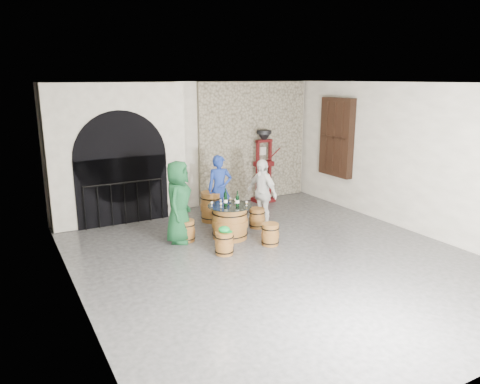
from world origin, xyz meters
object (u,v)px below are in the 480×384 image
person_blue (220,189)px  person_white (262,193)px  barrel_stool_far (222,215)px  barrel_stool_near_left (224,243)px  barrel_stool_near_right (270,234)px  barrel_stool_right (257,218)px  barrel_stool_left (186,231)px  barrel_table (230,222)px  corking_press (264,161)px  wine_bottle_left (226,200)px  wine_bottle_center (237,200)px  person_green (178,202)px  wine_bottle_right (225,197)px

person_blue → person_white: 1.02m
barrel_stool_far → barrel_stool_near_left: size_ratio=1.00×
barrel_stool_near_left → person_blue: 2.15m
barrel_stool_near_right → person_blue: (-0.19, 1.89, 0.56)m
barrel_stool_right → person_white: size_ratio=0.29×
barrel_stool_left → person_blue: (1.20, 0.86, 0.56)m
barrel_stool_far → barrel_stool_near_right: same height
barrel_table → barrel_stool_far: size_ratio=2.07×
barrel_stool_far → person_blue: size_ratio=0.28×
barrel_stool_left → person_blue: 1.58m
barrel_stool_near_left → person_white: size_ratio=0.29×
barrel_stool_right → person_blue: person_blue is taller
person_blue → corking_press: corking_press is taller
person_blue → barrel_stool_left: bearing=-129.1°
barrel_stool_near_left → wine_bottle_left: (0.43, 0.76, 0.62)m
barrel_stool_right → wine_bottle_center: wine_bottle_center is taller
person_green → wine_bottle_left: size_ratio=5.20×
barrel_stool_far → barrel_stool_near_right: bearing=-80.7°
barrel_table → person_green: (-1.01, 0.32, 0.49)m
barrel_stool_far → wine_bottle_right: (-0.26, -0.69, 0.62)m
barrel_stool_far → corking_press: 2.46m
wine_bottle_center → person_green: bearing=158.3°
barrel_stool_left → barrel_stool_near_right: (1.40, -1.03, 0.00)m
barrel_stool_left → person_white: person_white is taller
barrel_stool_left → person_blue: person_blue is taller
wine_bottle_center → corking_press: 3.08m
barrel_stool_right → wine_bottle_center: size_ratio=1.37×
wine_bottle_left → corking_press: (2.25, 2.14, 0.29)m
person_white → corking_press: size_ratio=0.79×
wine_bottle_center → corking_press: bearing=48.1°
person_blue → barrel_stool_near_left: bearing=-98.8°
barrel_table → wine_bottle_left: 0.50m
barrel_stool_left → wine_bottle_left: size_ratio=1.37×
person_green → barrel_stool_near_left: bearing=-117.8°
barrel_stool_left → barrel_stool_far: size_ratio=1.00×
barrel_stool_near_right → person_blue: bearing=95.9°
barrel_stool_near_right → person_green: bearing=145.0°
wine_bottle_center → barrel_stool_near_left: bearing=-135.0°
person_green → wine_bottle_center: bearing=-74.1°
barrel_table → wine_bottle_right: 0.53m
barrel_stool_near_right → wine_bottle_right: bearing=119.2°
wine_bottle_right → person_blue: bearing=70.6°
barrel_table → corking_press: bearing=44.9°
wine_bottle_left → wine_bottle_right: (0.09, 0.18, 0.00)m
wine_bottle_right → person_green: bearing=172.7°
corking_press → person_green: bearing=-155.4°
barrel_stool_far → corking_press: corking_press is taller
wine_bottle_left → barrel_stool_far: bearing=68.3°
person_white → wine_bottle_center: 1.04m
person_green → person_blue: (1.34, 0.82, -0.06)m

